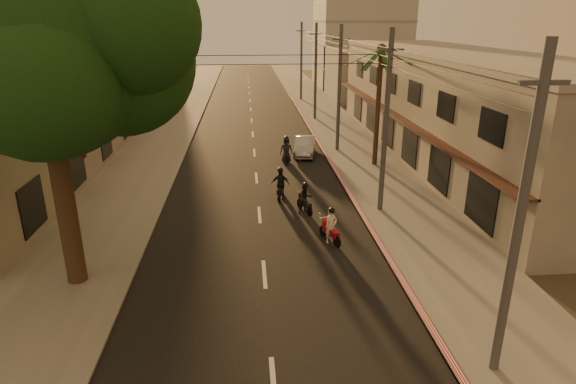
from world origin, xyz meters
name	(u,v)px	position (x,y,z in m)	size (l,w,h in m)	color
ground	(267,303)	(0.00, 0.00, 0.00)	(160.00, 160.00, 0.00)	#383023
road	(254,153)	(0.00, 20.00, 0.01)	(10.00, 140.00, 0.02)	black
sidewalk_right	(354,150)	(7.50, 20.00, 0.06)	(5.00, 140.00, 0.12)	slate
sidewalk_left	(151,154)	(-7.50, 20.00, 0.06)	(5.00, 140.00, 0.12)	slate
curb_stripe	(334,170)	(5.10, 15.00, 0.10)	(0.20, 60.00, 0.20)	red
shophouse_row	(454,105)	(13.95, 18.00, 3.65)	(8.80, 34.20, 7.30)	gray
left_building	(14,142)	(-13.98, 14.00, 2.60)	(8.20, 24.20, 5.20)	gray
broadleaf_tree	(53,48)	(-6.61, 2.14, 8.48)	(9.60, 8.70, 12.10)	black
palm_tree	(381,56)	(8.00, 16.00, 7.15)	(5.00, 5.00, 8.20)	black
utility_poles	(340,61)	(6.20, 20.00, 6.54)	(1.20, 48.26, 9.00)	#38383A
filler_right	(363,73)	(14.00, 45.00, 3.00)	(8.00, 14.00, 6.00)	gray
filler_left_near	(107,97)	(-14.00, 34.00, 2.20)	(8.00, 14.00, 4.40)	gray
filler_left_far	(142,66)	(-14.00, 52.00, 3.50)	(8.00, 14.00, 7.00)	gray
scooter_red	(331,227)	(3.04, 4.59, 0.75)	(0.93, 1.61, 1.67)	black
scooter_mid_a	(305,199)	(2.34, 8.14, 0.75)	(1.11, 1.60, 1.63)	black
scooter_mid_b	(280,185)	(1.23, 10.27, 0.81)	(1.14, 1.82, 1.80)	black
scooter_far_a	(286,151)	(2.15, 17.26, 0.84)	(0.90, 1.90, 1.87)	black
parked_car	(305,146)	(3.64, 19.14, 0.65)	(2.06, 4.12, 1.30)	#A6A8AE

